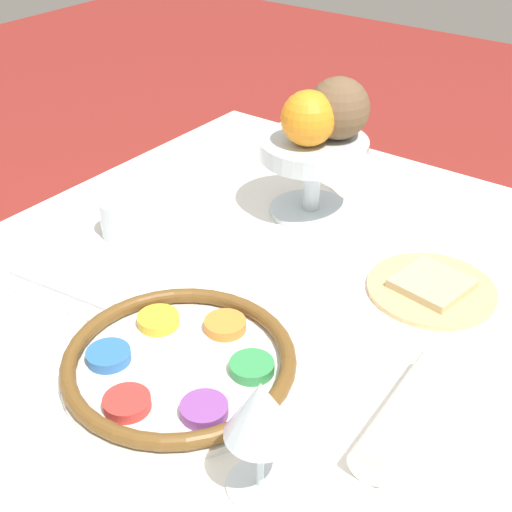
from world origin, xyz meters
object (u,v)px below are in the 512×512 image
object	(u,v)px
seder_plate	(180,362)
orange_fruit	(308,118)
wine_glass	(260,414)
coconut	(339,108)
napkin_roll	(406,411)
fruit_stand	(313,159)
bread_plate	(432,287)
cup_near	(122,218)

from	to	relation	value
seder_plate	orange_fruit	xyz separation A→B (m)	(0.41, 0.09, 0.16)
wine_glass	orange_fruit	xyz separation A→B (m)	(0.49, 0.27, 0.07)
coconut	seder_plate	bearing A→B (deg)	-171.85
wine_glass	napkin_roll	size ratio (longest dim) A/B	0.73
fruit_stand	orange_fruit	distance (m)	0.08
bread_plate	cup_near	size ratio (longest dim) A/B	2.63
wine_glass	cup_near	world-z (taller)	wine_glass
fruit_stand	cup_near	xyz separation A→B (m)	(-0.24, 0.20, -0.07)
coconut	cup_near	size ratio (longest dim) A/B	1.42
orange_fruit	bread_plate	xyz separation A→B (m)	(-0.07, -0.26, -0.17)
coconut	napkin_roll	xyz separation A→B (m)	(-0.38, -0.33, -0.16)
orange_fruit	bread_plate	world-z (taller)	orange_fruit
fruit_stand	napkin_roll	distance (m)	0.50
wine_glass	orange_fruit	size ratio (longest dim) A/B	1.62
wine_glass	napkin_roll	xyz separation A→B (m)	(0.16, -0.08, -0.08)
orange_fruit	fruit_stand	bearing A→B (deg)	5.35
seder_plate	cup_near	size ratio (longest dim) A/B	4.10
seder_plate	orange_fruit	size ratio (longest dim) A/B	3.27
fruit_stand	napkin_roll	xyz separation A→B (m)	(-0.35, -0.35, -0.08)
seder_plate	cup_near	bearing A→B (deg)	56.79
seder_plate	fruit_stand	world-z (taller)	fruit_stand
seder_plate	coconut	xyz separation A→B (m)	(0.46, 0.07, 0.17)
orange_fruit	cup_near	xyz separation A→B (m)	(-0.22, 0.20, -0.15)
wine_glass	cup_near	distance (m)	0.55
napkin_roll	cup_near	world-z (taller)	cup_near
seder_plate	wine_glass	bearing A→B (deg)	-113.92
seder_plate	fruit_stand	bearing A→B (deg)	11.89
fruit_stand	bread_plate	size ratio (longest dim) A/B	0.97
wine_glass	bread_plate	distance (m)	0.43
seder_plate	coconut	bearing A→B (deg)	8.15
seder_plate	fruit_stand	xyz separation A→B (m)	(0.43, 0.09, 0.08)
orange_fruit	coconut	size ratio (longest dim) A/B	0.88
cup_near	bread_plate	bearing A→B (deg)	-72.14
wine_glass	coconut	distance (m)	0.60
orange_fruit	napkin_roll	distance (m)	0.50
wine_glass	coconut	xyz separation A→B (m)	(0.54, 0.25, 0.08)
wine_glass	cup_near	size ratio (longest dim) A/B	2.03
napkin_roll	seder_plate	bearing A→B (deg)	107.50
seder_plate	napkin_roll	bearing A→B (deg)	-72.50
bread_plate	fruit_stand	bearing A→B (deg)	70.79
orange_fruit	bread_plate	distance (m)	0.32
orange_fruit	napkin_roll	world-z (taller)	orange_fruit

